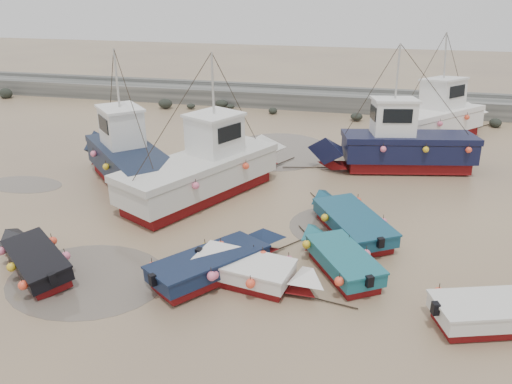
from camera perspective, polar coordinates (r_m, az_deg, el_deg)
ground at (r=18.86m, az=-7.09°, el=-5.70°), size 120.00×120.00×0.00m
seawall at (r=38.81m, az=4.08°, el=10.57°), size 60.00×4.92×1.50m
puddle_a at (r=17.48m, az=-18.70°, el=-9.36°), size 5.32×5.32×0.01m
puddle_b at (r=20.05m, az=9.36°, el=-3.98°), size 3.87×3.87×0.01m
puddle_c at (r=26.30m, az=-24.94°, el=0.79°), size 3.82×3.82×0.01m
puddle_d at (r=28.73m, az=2.53°, el=4.79°), size 6.06×6.06×0.01m
dinghy_1 at (r=16.55m, az=-4.26°, el=-7.81°), size 4.51×5.36×1.43m
dinghy_2 at (r=17.02m, az=9.42°, el=-7.08°), size 3.39×4.83×1.43m
dinghy_4 at (r=18.35m, az=-23.96°, el=-6.59°), size 4.77×3.99×1.43m
dinghy_5 at (r=15.99m, az=-0.21°, el=-8.87°), size 5.38×2.29×1.43m
dinghy_6 at (r=19.62m, az=10.61°, el=-2.95°), size 3.84×5.77×1.43m
cabin_boat_0 at (r=24.38m, az=-14.62°, el=3.99°), size 7.71×7.79×6.22m
cabin_boat_1 at (r=22.48m, az=-5.33°, el=2.94°), size 6.48×10.26×6.22m
cabin_boat_2 at (r=26.30m, az=15.76°, el=5.27°), size 9.68×3.82×6.22m
cabin_boat_3 at (r=32.44m, az=20.35°, el=8.01°), size 7.46×8.05×6.22m
person at (r=25.95m, az=-5.49°, el=2.65°), size 0.70×0.48×1.83m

